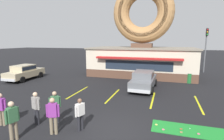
# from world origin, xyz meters

# --- Properties ---
(ground_plane) EXTENTS (160.00, 160.00, 0.00)m
(ground_plane) POSITION_xyz_m (0.00, 0.00, 0.00)
(ground_plane) COLOR black
(donut_shop_building) EXTENTS (12.30, 6.75, 10.96)m
(donut_shop_building) POSITION_xyz_m (-0.65, 13.94, 3.74)
(donut_shop_building) COLOR brown
(donut_shop_building) RESTS_ON ground
(putting_mat) EXTENTS (4.59, 1.25, 0.03)m
(putting_mat) POSITION_xyz_m (4.05, 1.05, 0.01)
(putting_mat) COLOR #1E842D
(putting_mat) RESTS_ON ground
(mini_donut_near_right) EXTENTS (0.13, 0.13, 0.04)m
(mini_donut_near_right) POSITION_xyz_m (3.10, 1.00, 0.05)
(mini_donut_near_right) COLOR brown
(mini_donut_near_right) RESTS_ON putting_mat
(mini_donut_mid_left) EXTENTS (0.13, 0.13, 0.04)m
(mini_donut_mid_left) POSITION_xyz_m (2.30, 0.70, 0.05)
(mini_donut_mid_left) COLOR #D8667F
(mini_donut_mid_left) RESTS_ON putting_mat
(mini_donut_mid_centre) EXTENTS (0.13, 0.13, 0.04)m
(mini_donut_mid_centre) POSITION_xyz_m (1.96, 1.10, 0.05)
(mini_donut_mid_centre) COLOR #E5C666
(mini_donut_mid_centre) RESTS_ON putting_mat
(mini_donut_mid_right) EXTENTS (0.13, 0.13, 0.04)m
(mini_donut_mid_right) POSITION_xyz_m (3.82, 0.77, 0.05)
(mini_donut_mid_right) COLOR #D8667F
(mini_donut_mid_right) RESTS_ON putting_mat
(mini_donut_far_left) EXTENTS (0.13, 0.13, 0.04)m
(mini_donut_far_left) POSITION_xyz_m (3.09, 0.69, 0.05)
(mini_donut_far_left) COLOR #A5724C
(mini_donut_far_left) RESTS_ON putting_mat
(golf_ball) EXTENTS (0.04, 0.04, 0.04)m
(golf_ball) POSITION_xyz_m (3.50, 1.16, 0.05)
(golf_ball) COLOR white
(golf_ball) RESTS_ON putting_mat
(car_champagne) EXTENTS (2.06, 4.60, 1.60)m
(car_champagne) POSITION_xyz_m (-12.30, 7.51, 0.87)
(car_champagne) COLOR #BCAD89
(car_champagne) RESTS_ON ground
(car_grey) EXTENTS (2.09, 4.61, 1.60)m
(car_grey) POSITION_xyz_m (0.46, 7.56, 0.87)
(car_grey) COLOR slate
(car_grey) RESTS_ON ground
(pedestrian_blue_sweater_man) EXTENTS (0.59, 0.27, 1.65)m
(pedestrian_blue_sweater_man) POSITION_xyz_m (-5.36, -1.18, 0.91)
(pedestrian_blue_sweater_man) COLOR #7F7056
(pedestrian_blue_sweater_man) RESTS_ON ground
(pedestrian_hooded_kid) EXTENTS (0.33, 0.58, 1.73)m
(pedestrian_hooded_kid) POSITION_xyz_m (-3.70, -2.07, 0.97)
(pedestrian_hooded_kid) COLOR #7F7056
(pedestrian_hooded_kid) RESTS_ON ground
(pedestrian_leather_jacket_man) EXTENTS (0.57, 0.36, 1.67)m
(pedestrian_leather_jacket_man) POSITION_xyz_m (-3.84, -0.54, 0.92)
(pedestrian_leather_jacket_man) COLOR #232328
(pedestrian_leather_jacket_man) RESTS_ON ground
(pedestrian_clipboard_woman) EXTENTS (0.57, 0.36, 1.70)m
(pedestrian_clipboard_woman) POSITION_xyz_m (-2.42, -1.12, 0.95)
(pedestrian_clipboard_woman) COLOR #7F7056
(pedestrian_clipboard_woman) RESTS_ON ground
(pedestrian_beanie_man) EXTENTS (0.44, 0.46, 1.65)m
(pedestrian_beanie_man) POSITION_xyz_m (-3.04, -0.10, 0.91)
(pedestrian_beanie_man) COLOR #232328
(pedestrian_beanie_man) RESTS_ON ground
(pedestrian_crossing_woman) EXTENTS (0.35, 0.57, 1.56)m
(pedestrian_crossing_woman) POSITION_xyz_m (-1.43, -0.46, 0.86)
(pedestrian_crossing_woman) COLOR #232328
(pedestrian_crossing_woman) RESTS_ON ground
(trash_bin) EXTENTS (0.57, 0.57, 0.97)m
(trash_bin) POSITION_xyz_m (4.50, 11.21, 0.50)
(trash_bin) COLOR #1E662D
(trash_bin) RESTS_ON ground
(traffic_light_pole) EXTENTS (0.28, 0.47, 5.80)m
(traffic_light_pole) POSITION_xyz_m (7.04, 18.18, 3.71)
(traffic_light_pole) COLOR #595B60
(traffic_light_pole) RESTS_ON ground
(parking_stripe_far_left) EXTENTS (0.12, 3.60, 0.01)m
(parking_stripe_far_left) POSITION_xyz_m (-4.53, 5.00, 0.00)
(parking_stripe_far_left) COLOR yellow
(parking_stripe_far_left) RESTS_ON ground
(parking_stripe_left) EXTENTS (0.12, 3.60, 0.01)m
(parking_stripe_left) POSITION_xyz_m (-1.53, 5.00, 0.00)
(parking_stripe_left) COLOR yellow
(parking_stripe_left) RESTS_ON ground
(parking_stripe_mid_left) EXTENTS (0.12, 3.60, 0.01)m
(parking_stripe_mid_left) POSITION_xyz_m (1.47, 5.00, 0.00)
(parking_stripe_mid_left) COLOR yellow
(parking_stripe_mid_left) RESTS_ON ground
(parking_stripe_centre) EXTENTS (0.12, 3.60, 0.01)m
(parking_stripe_centre) POSITION_xyz_m (4.47, 5.00, 0.00)
(parking_stripe_centre) COLOR yellow
(parking_stripe_centre) RESTS_ON ground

